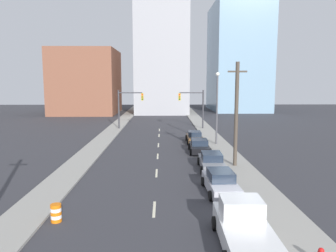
{
  "coord_description": "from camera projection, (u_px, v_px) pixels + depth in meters",
  "views": [
    {
      "loc": [
        0.5,
        -4.37,
        7.3
      ],
      "look_at": [
        1.12,
        33.06,
        2.2
      ],
      "focal_mm": 35.0,
      "sensor_mm": 36.0,
      "label": 1
    }
  ],
  "objects": [
    {
      "name": "building_brick_left",
      "position": [
        87.0,
        82.0,
        75.14
      ],
      "size": [
        14.0,
        16.0,
        14.45
      ],
      "color": "brown",
      "rests_on": "ground"
    },
    {
      "name": "sidewalk_right",
      "position": [
        201.0,
        125.0,
        54.46
      ],
      "size": [
        2.51,
        99.03,
        0.15
      ],
      "color": "gray",
      "rests_on": "ground"
    },
    {
      "name": "traffic_signal_right",
      "position": [
        196.0,
        104.0,
        50.0
      ],
      "size": [
        3.91,
        0.35,
        6.01
      ],
      "color": "#38383D",
      "rests_on": "ground"
    },
    {
      "name": "building_office_center",
      "position": [
        162.0,
        52.0,
        78.42
      ],
      "size": [
        12.0,
        20.0,
        28.78
      ],
      "color": "#99999E",
      "rests_on": "ground"
    },
    {
      "name": "sedan_silver",
      "position": [
        220.0,
        182.0,
        21.61
      ],
      "size": [
        2.19,
        4.81,
        1.5
      ],
      "rotation": [
        0.0,
        0.0,
        0.04
      ],
      "color": "#B2B2BC",
      "rests_on": "ground"
    },
    {
      "name": "sedan_black",
      "position": [
        199.0,
        146.0,
        33.89
      ],
      "size": [
        2.21,
        4.41,
        1.38
      ],
      "rotation": [
        0.0,
        0.0,
        -0.02
      ],
      "color": "black",
      "rests_on": "ground"
    },
    {
      "name": "building_glass_right",
      "position": [
        238.0,
        58.0,
        82.86
      ],
      "size": [
        13.0,
        20.0,
        26.31
      ],
      "color": "#7A9EB7",
      "rests_on": "ground"
    },
    {
      "name": "lane_stripe_at_45m",
      "position": [
        159.0,
        130.0,
        49.69
      ],
      "size": [
        0.16,
        2.4,
        0.01
      ],
      "primitive_type": "cube",
      "color": "beige",
      "rests_on": "ground"
    },
    {
      "name": "lane_stripe_at_40m",
      "position": [
        159.0,
        135.0,
        44.61
      ],
      "size": [
        0.16,
        2.4,
        0.01
      ],
      "primitive_type": "cube",
      "color": "beige",
      "rests_on": "ground"
    },
    {
      "name": "lane_stripe_at_21m",
      "position": [
        157.0,
        173.0,
        26.28
      ],
      "size": [
        0.16,
        2.4,
        0.01
      ],
      "primitive_type": "cube",
      "color": "beige",
      "rests_on": "ground"
    },
    {
      "name": "lane_stripe_at_14m",
      "position": [
        154.0,
        209.0,
        18.85
      ],
      "size": [
        0.16,
        2.4,
        0.01
      ],
      "primitive_type": "cube",
      "color": "beige",
      "rests_on": "ground"
    },
    {
      "name": "pickup_truck_white",
      "position": [
        244.0,
        228.0,
        14.65
      ],
      "size": [
        2.51,
        5.39,
        1.94
      ],
      "rotation": [
        0.0,
        0.0,
        -0.02
      ],
      "color": "silver",
      "rests_on": "ground"
    },
    {
      "name": "sedan_brown",
      "position": [
        195.0,
        137.0,
        39.33
      ],
      "size": [
        2.03,
        4.45,
        1.37
      ],
      "rotation": [
        0.0,
        0.0,
        -0.01
      ],
      "color": "brown",
      "rests_on": "ground"
    },
    {
      "name": "traffic_barrel",
      "position": [
        56.0,
        213.0,
        17.11
      ],
      "size": [
        0.56,
        0.56,
        0.95
      ],
      "color": "orange",
      "rests_on": "ground"
    },
    {
      "name": "traffic_signal_left",
      "position": [
        126.0,
        104.0,
        49.82
      ],
      "size": [
        3.91,
        0.35,
        6.01
      ],
      "color": "#38383D",
      "rests_on": "ground"
    },
    {
      "name": "sidewalk_left",
      "position": [
        118.0,
        125.0,
        54.23
      ],
      "size": [
        2.51,
        99.03,
        0.15
      ],
      "color": "gray",
      "rests_on": "ground"
    },
    {
      "name": "lane_stripe_at_33m",
      "position": [
        158.0,
        145.0,
        37.83
      ],
      "size": [
        0.16,
        2.4,
        0.01
      ],
      "primitive_type": "cube",
      "color": "beige",
      "rests_on": "ground"
    },
    {
      "name": "utility_pole_right_mid",
      "position": [
        236.0,
        114.0,
        27.56
      ],
      "size": [
        1.6,
        0.32,
        8.92
      ],
      "color": "#473D33",
      "rests_on": "ground"
    },
    {
      "name": "street_lamp",
      "position": [
        217.0,
        103.0,
        37.27
      ],
      "size": [
        0.44,
        0.44,
        8.33
      ],
      "color": "#4C4C51",
      "rests_on": "ground"
    },
    {
      "name": "sedan_gray",
      "position": [
        212.0,
        162.0,
        27.26
      ],
      "size": [
        2.21,
        4.84,
        1.44
      ],
      "rotation": [
        0.0,
        0.0,
        -0.03
      ],
      "color": "slate",
      "rests_on": "ground"
    },
    {
      "name": "lane_stripe_at_27m",
      "position": [
        158.0,
        156.0,
        32.2
      ],
      "size": [
        0.16,
        2.4,
        0.01
      ],
      "primitive_type": "cube",
      "color": "beige",
      "rests_on": "ground"
    }
  ]
}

